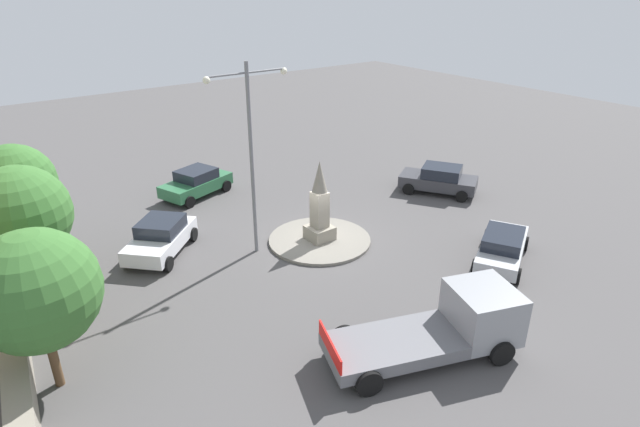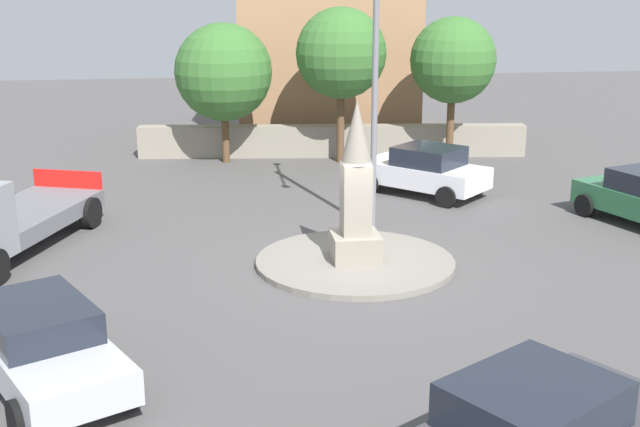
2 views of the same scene
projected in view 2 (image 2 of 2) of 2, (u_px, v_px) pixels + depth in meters
The scene contains 11 objects.
ground_plane at pixel (355, 265), 19.11m from camera, with size 80.00×80.00×0.00m, color #4F4C4C.
traffic_island at pixel (355, 262), 19.09m from camera, with size 4.69×4.69×0.14m, color gray.
monument at pixel (356, 194), 18.63m from camera, with size 1.11×1.11×3.75m.
streetlamp at pixel (376, 42), 20.52m from camera, with size 3.68×0.28×8.21m.
car_silver_parked_right at pixel (41, 342), 13.28m from camera, with size 4.62×3.51×1.39m.
car_white_waiting at pixel (425, 170), 25.23m from camera, with size 4.08×4.03×1.54m.
stone_boundary_wall at pixel (332, 141), 30.89m from camera, with size 14.69×0.70×1.19m, color gray.
corner_building at pixel (328, 37), 34.28m from camera, with size 7.28×6.12×8.41m, color #A87A56.
tree_near_wall at pixel (341, 53), 29.01m from camera, with size 3.27×3.27×5.61m.
tree_mid_cluster at pixel (453, 61), 29.19m from camera, with size 3.10×3.10×5.27m.
tree_far_corner at pixel (223, 72), 29.07m from camera, with size 3.51×3.51×5.07m.
Camera 2 is at (17.76, -3.25, 6.41)m, focal length 45.51 mm.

